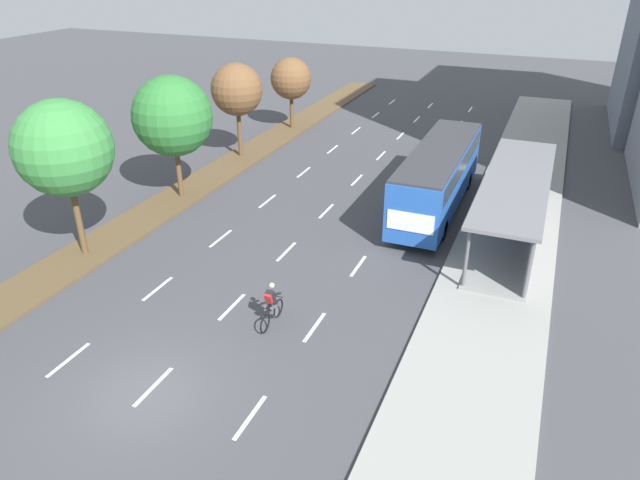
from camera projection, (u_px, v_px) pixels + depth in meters
name	position (u px, v px, depth m)	size (l,w,h in m)	color
ground_plane	(146.00, 395.00, 17.97)	(140.00, 140.00, 0.00)	#424247
median_strip	(235.00, 162.00, 37.22)	(2.60, 52.00, 0.12)	brown
sidewalk_right	(517.00, 203.00, 31.24)	(4.50, 52.00, 0.15)	gray
lane_divider_left	(287.00, 186.00, 33.68)	(0.14, 46.29, 0.01)	white
lane_divider_center	(343.00, 195.00, 32.48)	(0.14, 46.29, 0.01)	white
lane_divider_right	(403.00, 204.00, 31.29)	(0.14, 46.29, 0.01)	white
bus_shelter	(520.00, 202.00, 26.79)	(2.90, 12.34, 2.86)	gray
bus	(438.00, 172.00, 29.80)	(2.54, 11.29, 3.37)	#2356B2
cyclist	(271.00, 306.00, 20.99)	(0.46, 1.82, 1.71)	black
median_tree_second	(64.00, 149.00, 23.86)	(4.08, 4.08, 6.95)	brown
median_tree_third	(172.00, 116.00, 30.06)	(4.21, 4.21, 6.58)	brown
median_tree_fourth	(237.00, 90.00, 36.28)	(3.28, 3.28, 5.99)	brown
median_tree_fifth	(291.00, 79.00, 42.50)	(3.03, 3.03, 5.22)	brown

